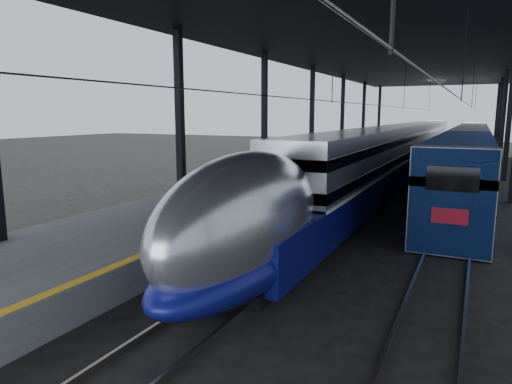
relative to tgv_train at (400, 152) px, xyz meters
The scene contains 7 objects.
ground 24.69m from the tgv_train, 94.66° to the right, with size 160.00×160.00×0.00m, color black.
platform 7.27m from the tgv_train, 140.48° to the right, with size 6.00×80.00×1.00m, color #4C4C4F.
yellow_strip 5.36m from the tgv_train, 120.75° to the right, with size 0.30×80.00×0.01m, color gold.
rails 5.50m from the tgv_train, 61.15° to the right, with size 6.52×80.00×0.16m.
canopy 8.51m from the tgv_train, 91.26° to the right, with size 18.00×75.00×9.47m.
tgv_train is the anchor object (origin of this frame).
second_train 7.30m from the tgv_train, 46.80° to the left, with size 2.80×56.05×3.86m.
Camera 1 is at (7.71, -14.03, 4.96)m, focal length 32.00 mm.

